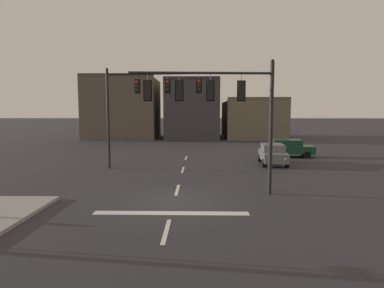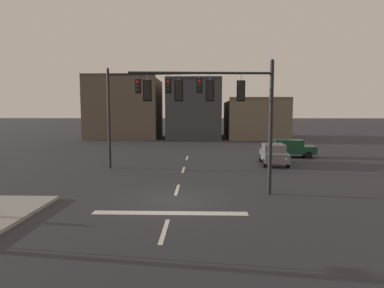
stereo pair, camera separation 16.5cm
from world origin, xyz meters
The scene contains 8 objects.
ground_plane centered at (0.00, 0.00, 0.00)m, with size 400.00×400.00×0.00m, color #2B2B30.
stop_bar_paint centered at (0.00, -2.00, 0.00)m, with size 6.40×0.50×0.01m, color silver.
lane_centreline centered at (0.00, 2.00, 0.00)m, with size 0.16×26.40×0.01m.
signal_mast_near_side centered at (2.29, 1.06, 4.65)m, with size 7.07×0.65×6.71m.
signal_mast_far_side centered at (-2.95, 8.37, 5.17)m, with size 8.06×0.87×7.31m.
car_lot_nearside centered at (7.02, 10.61, 0.86)m, with size 2.19×4.56×1.61m.
car_lot_middle centered at (9.43, 14.84, 0.86)m, with size 4.58×2.26×1.61m.
building_row centered at (-1.31, 37.20, 4.07)m, with size 30.61×12.35×9.67m.
Camera 1 is at (1.12, -14.89, 4.15)m, focal length 30.18 mm.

